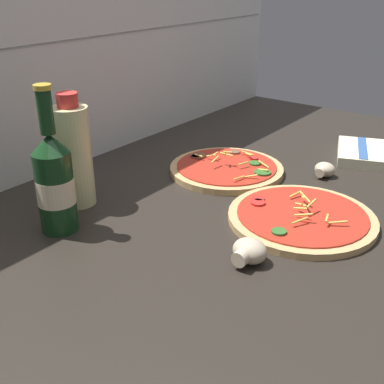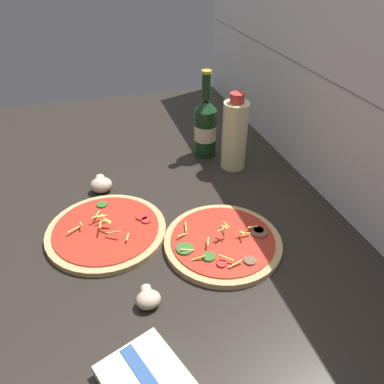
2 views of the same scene
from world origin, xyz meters
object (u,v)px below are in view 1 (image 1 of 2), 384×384
beer_bottle (55,181)px  pizza_far (227,169)px  pizza_near (301,217)px  mushroom_left (324,170)px  dish_towel (362,153)px  mushroom_right (249,252)px  oil_bottle (73,155)px

beer_bottle → pizza_far: bearing=-12.7°
pizza_near → mushroom_left: pizza_near is taller
mushroom_left → dish_towel: mushroom_left is taller
beer_bottle → mushroom_left: size_ratio=5.32×
mushroom_right → dish_towel: mushroom_right is taller
dish_towel → oil_bottle: bearing=148.7°
oil_bottle → dish_towel: (57.39, -34.89, -8.65)cm
beer_bottle → oil_bottle: (8.68, 5.48, 0.84)cm
beer_bottle → oil_bottle: bearing=32.3°
pizza_far → oil_bottle: oil_bottle is taller
mushroom_left → beer_bottle: bearing=151.5°
pizza_far → beer_bottle: beer_bottle is taller
pizza_far → dish_towel: (27.16, -20.64, 0.38)cm
pizza_far → mushroom_left: (10.82, -18.22, 0.74)cm
mushroom_left → mushroom_right: (-38.97, -4.57, 0.36)cm
pizza_near → beer_bottle: (-27.99, 32.10, 8.26)cm
pizza_near → oil_bottle: (-19.31, 37.59, 9.10)cm
dish_towel → mushroom_right: bearing=-177.8°
mushroom_left → pizza_far: bearing=120.7°
pizza_far → dish_towel: size_ratio=1.29×
pizza_far → dish_towel: 34.11cm
pizza_near → beer_bottle: size_ratio=1.05×
oil_bottle → mushroom_left: bearing=-38.3°
pizza_far → pizza_near: bearing=-115.1°
oil_bottle → mushroom_right: bearing=-86.8°
oil_bottle → dish_towel: 67.72cm
mushroom_right → dish_towel: bearing=2.2°
pizza_near → oil_bottle: bearing=117.2°
mushroom_left → dish_towel: size_ratio=0.24×
pizza_near → mushroom_left: 22.35cm
beer_bottle → dish_towel: (66.07, -29.40, -7.81)cm
oil_bottle → mushroom_right: oil_bottle is taller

